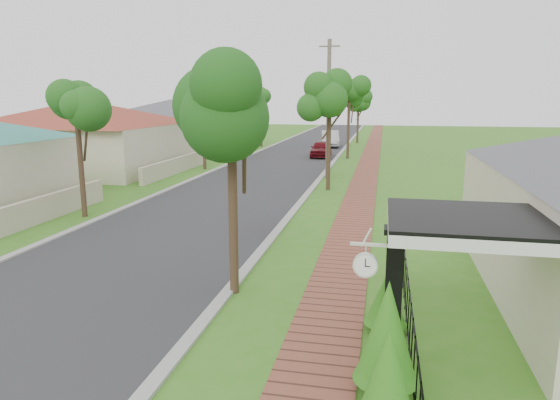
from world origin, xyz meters
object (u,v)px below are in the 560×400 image
Objects in this scene: porch_post at (393,302)px; parked_car_red at (321,149)px; parked_car_white at (330,139)px; utility_pole at (328,109)px; near_tree at (231,120)px; station_clock at (366,263)px.

porch_post is 0.66× the size of parked_car_red.
parked_car_red is 0.82× the size of parked_car_white.
utility_pole reaches higher than parked_car_red.
near_tree is (-3.75, 2.50, 3.12)m from porch_post.
utility_pole is (0.20, 18.50, -0.17)m from near_tree.
utility_pole is at bearing -92.41° from parked_car_white.
utility_pole reaches higher than parked_car_white.
utility_pole is 21.72m from station_clock.
porch_post is 21.50m from utility_pole.
porch_post is at bearing -82.59° from parked_car_red.
parked_car_white is (-5.46, 40.39, -0.35)m from porch_post.
parked_car_red is 5.34× the size of station_clock.
near_tree reaches higher than porch_post.
parked_car_white is 19.76m from utility_pole.
station_clock is (4.76, -31.97, 1.30)m from parked_car_red.
near_tree reaches higher than station_clock.
porch_post reaches higher than parked_car_red.
station_clock is (-0.49, -0.40, 0.83)m from porch_post.
porch_post reaches higher than parked_car_white.
porch_post is 1.04m from station_clock.
parked_car_red is 32.35m from station_clock.
parked_car_white is 0.88× the size of near_tree.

